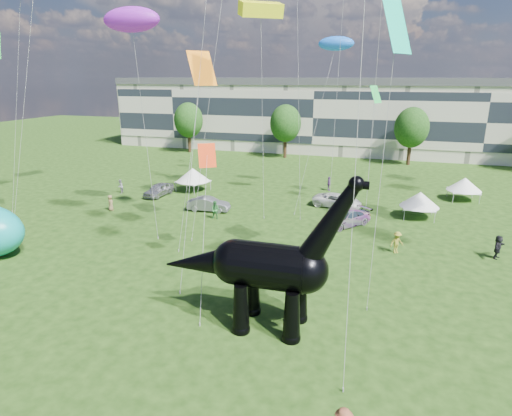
% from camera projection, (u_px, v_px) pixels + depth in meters
% --- Properties ---
extents(ground, '(220.00, 220.00, 0.00)m').
position_uv_depth(ground, '(257.00, 351.00, 21.60)').
color(ground, '#16330C').
rests_on(ground, ground).
extents(terrace_row, '(78.00, 11.00, 12.00)m').
position_uv_depth(terrace_row, '(319.00, 118.00, 78.57)').
color(terrace_row, beige).
rests_on(terrace_row, ground).
extents(tree_far_left, '(5.20, 5.20, 9.44)m').
position_uv_depth(tree_far_left, '(188.00, 117.00, 76.77)').
color(tree_far_left, '#382314').
rests_on(tree_far_left, ground).
extents(tree_mid_left, '(5.20, 5.20, 9.44)m').
position_uv_depth(tree_mid_left, '(286.00, 120.00, 71.47)').
color(tree_mid_left, '#382314').
rests_on(tree_mid_left, ground).
extents(tree_mid_right, '(5.20, 5.20, 9.44)m').
position_uv_depth(tree_mid_right, '(412.00, 124.00, 65.59)').
color(tree_mid_right, '#382314').
rests_on(tree_mid_right, ground).
extents(dinosaur_sculpture, '(11.18, 3.11, 9.17)m').
position_uv_depth(dinosaur_sculpture, '(262.00, 268.00, 22.96)').
color(dinosaur_sculpture, black).
rests_on(dinosaur_sculpture, ground).
extents(car_silver, '(2.15, 4.51, 1.49)m').
position_uv_depth(car_silver, '(159.00, 190.00, 49.55)').
color(car_silver, '#B2B2B7').
rests_on(car_silver, ground).
extents(car_grey, '(4.50, 1.98, 1.44)m').
position_uv_depth(car_grey, '(209.00, 204.00, 44.01)').
color(car_grey, slate).
rests_on(car_grey, ground).
extents(car_white, '(5.38, 3.03, 1.42)m').
position_uv_depth(car_white, '(337.00, 201.00, 45.32)').
color(car_white, silver).
rests_on(car_white, ground).
extents(car_dark, '(4.88, 5.32, 1.50)m').
position_uv_depth(car_dark, '(346.00, 218.00, 39.60)').
color(car_dark, '#595960').
rests_on(car_dark, ground).
extents(gazebo_near, '(3.81, 3.81, 2.60)m').
position_uv_depth(gazebo_near, '(420.00, 200.00, 41.62)').
color(gazebo_near, silver).
rests_on(gazebo_near, ground).
extents(gazebo_far, '(4.12, 4.12, 2.57)m').
position_uv_depth(gazebo_far, '(465.00, 184.00, 47.59)').
color(gazebo_far, white).
rests_on(gazebo_far, ground).
extents(gazebo_left, '(4.99, 4.99, 2.79)m').
position_uv_depth(gazebo_left, '(193.00, 175.00, 51.43)').
color(gazebo_left, white).
rests_on(gazebo_left, ground).
extents(visitors, '(46.24, 39.42, 1.85)m').
position_uv_depth(visitors, '(312.00, 233.00, 35.32)').
color(visitors, olive).
rests_on(visitors, ground).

